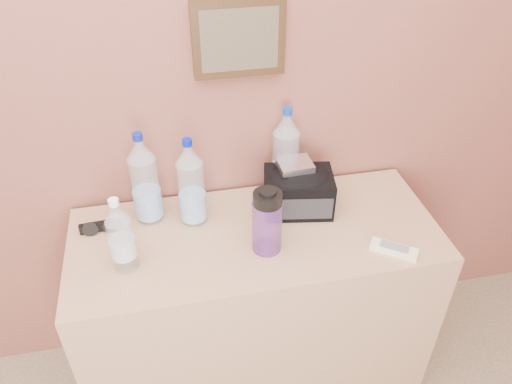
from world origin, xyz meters
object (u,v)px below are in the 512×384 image
Objects in this scene: ac_remote at (394,249)px; pet_large_b at (145,183)px; pet_small at (121,238)px; pet_large_c at (286,157)px; toiletry_bag at (299,190)px; pet_large_a at (191,186)px; nalgene_bottle at (267,221)px; dresser at (256,309)px; foil_packet at (295,165)px; sunglasses at (101,226)px.

pet_large_b is at bearing -168.24° from ac_remote.
pet_large_b reaches higher than pet_small.
pet_large_c is 2.30× the size of ac_remote.
toiletry_bag is (0.02, -0.11, -0.08)m from pet_large_c.
pet_large_a is at bearing -164.77° from pet_large_c.
pet_large_a is at bearing 138.34° from nalgene_bottle.
nalgene_bottle is 1.54× the size of ac_remote.
dresser is 0.53m from toiletry_bag.
pet_small is 0.65m from toiletry_bag.
pet_small is at bearing 178.77° from nalgene_bottle.
pet_large_a is at bearing 38.25° from pet_small.
pet_large_b is 0.54m from toiletry_bag.
nalgene_bottle reaches higher than toiletry_bag.
dresser is at bearing -142.58° from foil_packet.
pet_small is 0.64m from foil_packet.
pet_large_a is 0.71m from ac_remote.
foil_packet is (-0.01, 0.02, 0.09)m from toiletry_bag.
dresser is 8.29× the size of ac_remote.
pet_large_a reaches higher than nalgene_bottle.
pet_large_a is at bearing -170.01° from ac_remote.
pet_large_b is 2.96× the size of foil_packet.
dresser is at bearing 9.09° from pet_small.
sunglasses is (-0.55, 0.20, -0.10)m from nalgene_bottle.
foil_packet is at bearing 1.77° from pet_large_a.
ac_remote is (0.27, -0.40, -0.15)m from pet_large_c.
foil_packet is (0.17, 0.13, 0.58)m from dresser.
pet_large_b is 1.46× the size of nalgene_bottle.
sunglasses is at bearing -179.62° from foil_packet.
dresser is at bearing -126.08° from pet_large_c.
pet_large_c reaches higher than pet_large_a.
pet_large_c is at bearing 3.98° from sunglasses.
pet_large_a is 2.15× the size of ac_remote.
pet_large_b reaches higher than pet_large_a.
sunglasses reaches higher than dresser.
pet_small reaches higher than dresser.
toiletry_bag is (0.71, -0.02, 0.06)m from sunglasses.
toiletry_bag is 2.05× the size of foil_packet.
pet_small is 0.46m from nalgene_bottle.
pet_large_c is at bearing 65.23° from nalgene_bottle.
dresser is 0.62m from ac_remote.
sunglasses is 0.59× the size of toiletry_bag.
ac_remote is at bearing -25.61° from pet_large_a.
dresser is 3.85× the size of pet_large_a.
pet_small is at bearing -154.44° from pet_large_c.
toiletry_bag is (0.18, 0.11, 0.48)m from dresser.
foil_packet is at bearing 165.40° from ac_remote.
foil_packet is (0.15, 0.21, 0.06)m from nalgene_bottle.
pet_large_b reaches higher than sunglasses.
pet_large_a is 0.30m from pet_small.
pet_large_c is at bearing 97.77° from foil_packet.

